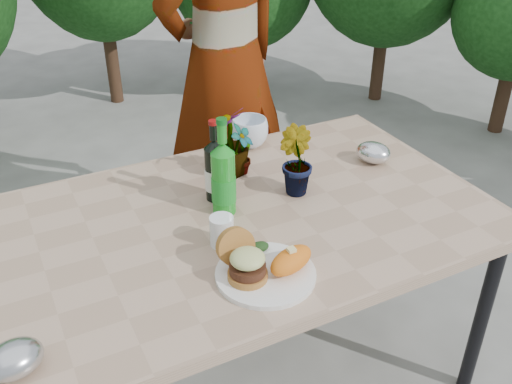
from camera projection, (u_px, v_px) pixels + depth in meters
name	position (u px, v px, depth m)	size (l,w,h in m)	color
ground	(247.00, 375.00, 2.23)	(80.00, 80.00, 0.00)	slate
patio_table	(245.00, 230.00, 1.87)	(1.60, 1.00, 0.75)	tan
dinner_plate	(266.00, 274.00, 1.57)	(0.28, 0.28, 0.01)	white
burger_stack	(244.00, 261.00, 1.54)	(0.11, 0.16, 0.11)	#B7722D
sweet_potato	(291.00, 260.00, 1.56)	(0.15, 0.08, 0.06)	orange
grilled_veg	(256.00, 249.00, 1.64)	(0.08, 0.05, 0.03)	olive
wine_bottle	(215.00, 171.00, 1.87)	(0.07, 0.07, 0.29)	black
sparkling_water	(223.00, 179.00, 1.80)	(0.08, 0.08, 0.33)	#198B1F
plastic_cup	(222.00, 231.00, 1.68)	(0.07, 0.07, 0.10)	white
seedling_left	(242.00, 150.00, 2.02)	(0.10, 0.07, 0.19)	#245F20
seedling_mid	(295.00, 161.00, 1.91)	(0.13, 0.10, 0.23)	#25501B
seedling_right	(231.00, 142.00, 2.01)	(0.14, 0.14, 0.25)	#21551D
blue_bowl	(250.00, 132.00, 2.24)	(0.15, 0.15, 0.12)	white
foil_packet_left	(14.00, 359.00, 1.27)	(0.13, 0.11, 0.08)	#B2B4B9
foil_packet_right	(373.00, 152.00, 2.13)	(0.13, 0.11, 0.08)	silver
person	(225.00, 65.00, 2.44)	(0.71, 0.46, 1.94)	#8C5A46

